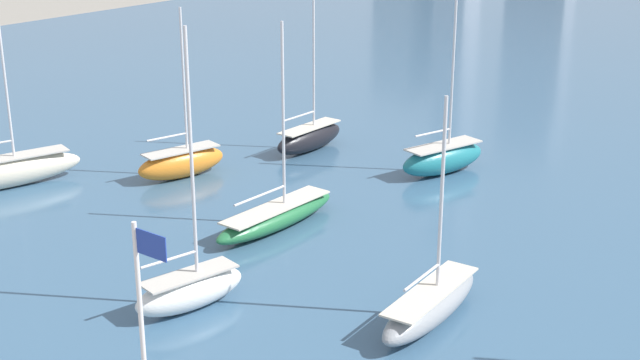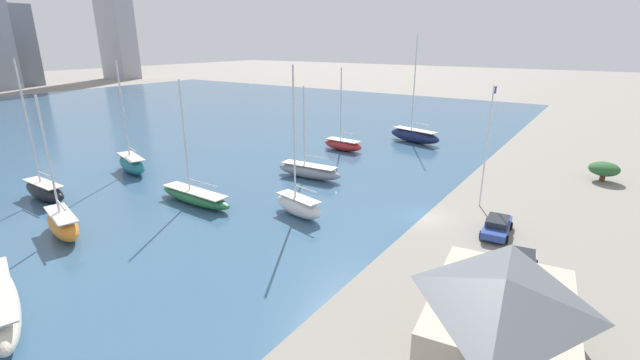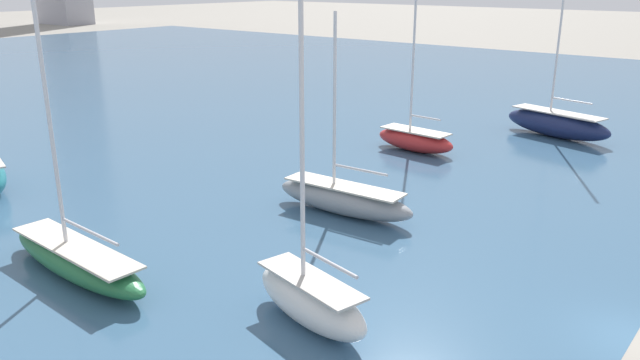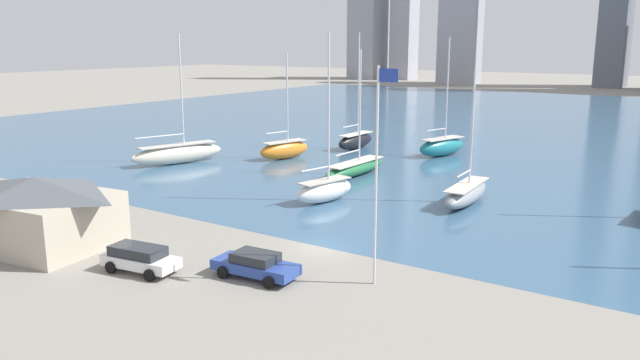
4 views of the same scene
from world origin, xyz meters
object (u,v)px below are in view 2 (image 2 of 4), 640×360
sailboat_teal (132,164)px  sailboat_orange (63,224)px  sailboat_gray (309,171)px  sailboat_green (195,196)px  sailboat_white (298,205)px  parked_sedan_blue (497,226)px  sailboat_navy (414,135)px  sailboat_black (44,190)px  parked_wagon_white (522,265)px  flag_pole (487,143)px  boat_shed (500,318)px  sailboat_red (343,144)px

sailboat_teal → sailboat_orange: 18.88m
sailboat_gray → sailboat_green: (-13.73, 4.77, -0.12)m
sailboat_white → sailboat_orange: (-15.02, 14.19, 0.03)m
sailboat_orange → parked_sedan_blue: bearing=-40.7°
sailboat_gray → sailboat_navy: sailboat_navy is taller
sailboat_black → parked_wagon_white: (11.71, -44.82, -0.26)m
sailboat_navy → parked_wagon_white: size_ratio=3.45×
parked_sedan_blue → flag_pole: bearing=111.1°
sailboat_navy → sailboat_white: 36.11m
sailboat_green → sailboat_teal: sailboat_teal is taller
flag_pole → sailboat_green: 30.02m
parked_wagon_white → sailboat_black: bearing=-173.8°
sailboat_orange → parked_sedan_blue: 37.73m
boat_shed → sailboat_teal: bearing=71.9°
sailboat_gray → sailboat_orange: (-25.33, 8.10, 0.21)m
sailboat_red → flag_pole: bearing=-112.9°
flag_pole → boat_shed: bearing=-163.6°
sailboat_red → sailboat_orange: (-39.67, 4.34, 0.20)m
boat_shed → parked_wagon_white: bearing=-4.7°
sailboat_black → sailboat_orange: (-3.36, -10.66, 0.03)m
flag_pole → sailboat_black: (-24.25, 38.72, -5.46)m
sailboat_red → sailboat_black: 39.29m
sailboat_navy → parked_sedan_blue: sailboat_navy is taller
sailboat_green → parked_sedan_blue: size_ratio=2.40×
sailboat_red → sailboat_teal: bearing=150.9°
sailboat_red → parked_sedan_blue: bearing=-120.3°
sailboat_green → sailboat_black: 16.24m
flag_pole → sailboat_gray: flag_pole is taller
flag_pole → sailboat_green: sailboat_green is taller
sailboat_gray → sailboat_teal: size_ratio=0.80×
sailboat_gray → sailboat_white: size_ratio=0.79×
flag_pole → sailboat_white: (-12.59, 13.88, -5.47)m
sailboat_teal → sailboat_gray: bearing=-44.7°
boat_shed → sailboat_teal: (9.08, 46.65, -1.15)m
sailboat_teal → boat_shed: bearing=-83.9°
sailboat_gray → flag_pole: bearing=-86.9°
flag_pole → sailboat_teal: bearing=108.1°
sailboat_red → parked_wagon_white: 38.66m
sailboat_red → boat_shed: bearing=-134.5°
sailboat_navy → sailboat_green: bearing=-177.3°
sailboat_green → parked_wagon_white: size_ratio=2.58×
sailboat_gray → sailboat_red: bearing=11.3°
parked_wagon_white → sailboat_teal: bearing=172.3°
flag_pole → parked_sedan_blue: size_ratio=2.31×
boat_shed → parked_wagon_white: size_ratio=2.15×
boat_shed → sailboat_white: sailboat_white is taller
sailboat_black → parked_wagon_white: 46.33m
flag_pole → sailboat_white: 19.52m
sailboat_green → parked_sedan_blue: (9.79, -27.75, -0.03)m
sailboat_red → parked_sedan_blue: sailboat_red is taller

